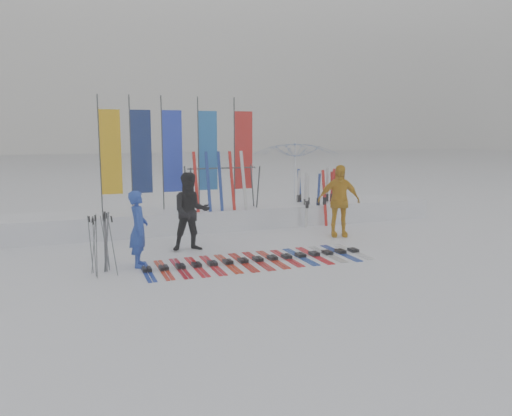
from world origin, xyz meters
name	(u,v)px	position (x,y,z in m)	size (l,w,h in m)	color
ground	(274,266)	(0.00, 0.00, 0.00)	(120.00, 120.00, 0.00)	white
snow_bank	(214,217)	(0.00, 4.60, 0.30)	(14.00, 1.60, 0.60)	white
person_blue	(139,229)	(-2.64, 0.99, 0.80)	(0.58, 0.38, 1.60)	#1C3DA9
person_black	(191,212)	(-1.29, 2.01, 0.93)	(0.90, 0.70, 1.86)	black
person_yellow	(339,201)	(2.82, 2.25, 0.97)	(1.13, 0.47, 1.93)	orange
tent_canopy	(296,177)	(3.28, 5.96, 1.27)	(2.78, 2.83, 2.55)	white
ski_row	(258,260)	(-0.16, 0.51, 0.04)	(4.97, 1.68, 0.07)	#162F98
pole_cluster	(103,243)	(-3.38, 0.78, 0.60)	(0.52, 0.91, 1.25)	#595B60
feather_flags	(176,152)	(-1.06, 4.78, 2.24)	(4.42, 0.15, 3.20)	#383A3F
ski_rack	(222,182)	(0.14, 4.20, 1.38)	(2.04, 0.80, 1.23)	#383A3F
upright_skis	(321,197)	(3.35, 4.25, 0.79)	(1.53, 1.19, 1.70)	red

